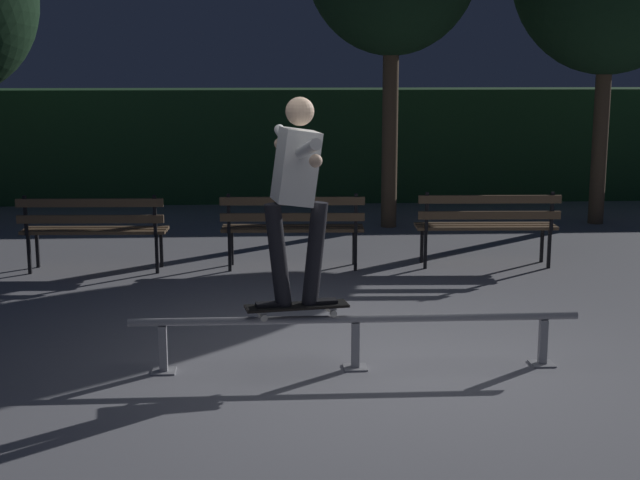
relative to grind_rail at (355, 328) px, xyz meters
name	(u,v)px	position (x,y,z in m)	size (l,w,h in m)	color
ground_plane	(355,366)	(0.00, 0.04, -0.32)	(90.00, 90.00, 0.00)	gray
hedge_backdrop	(305,144)	(0.00, 8.83, 0.61)	(24.00, 1.20, 1.86)	#234C28
grind_rail	(355,328)	(0.00, 0.00, 0.00)	(3.43, 0.18, 0.42)	#9E9EA3
skateboard	(297,307)	(-0.45, 0.00, 0.18)	(0.80, 0.33, 0.09)	black
skateboarder	(297,184)	(-0.44, 0.00, 1.11)	(0.63, 1.39, 1.56)	black
park_bench_leftmost	(93,225)	(-2.58, 3.43, 0.22)	(1.62, 0.48, 0.88)	black
park_bench_left_center	(293,223)	(-0.38, 3.43, 0.22)	(1.62, 0.48, 0.88)	black
park_bench_right_center	(487,221)	(1.83, 3.43, 0.22)	(1.62, 0.48, 0.88)	black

